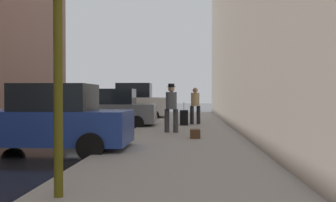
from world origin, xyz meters
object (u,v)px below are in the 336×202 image
Objects in this scene: rolling_suitcase at (184,118)px; duffel_bag at (195,134)px; traffic_light at (58,0)px; pedestrian_with_beanie at (171,105)px; fire_hydrant at (153,116)px; parked_blue_sedan at (49,121)px; parked_white_van at (132,103)px; pedestrian_in_tan_coat at (195,104)px; parked_gray_coupe at (110,110)px.

rolling_suitcase reaches higher than duffel_bag.
traffic_light is 7.61m from duffel_bag.
pedestrian_with_beanie is at bearing -96.79° from rolling_suitcase.
fire_hydrant is at bearing 107.25° from duffel_bag.
rolling_suitcase is at bearing 94.81° from duffel_bag.
fire_hydrant is 6.61m from duffel_bag.
traffic_light is (1.85, -4.52, 1.91)m from parked_blue_sedan.
parked_white_van is 9.87m from pedestrian_with_beanie.
pedestrian_in_tan_coat is 1.64× the size of rolling_suitcase.
rolling_suitcase is (1.52, -1.13, -0.01)m from fire_hydrant.
parked_white_van is (-0.00, 6.39, 0.18)m from parked_gray_coupe.
parked_blue_sedan is 9.56× the size of duffel_bag.
duffel_bag is (-0.09, -5.83, -0.81)m from pedestrian_in_tan_coat.
parked_white_van is at bearing 108.57° from duffel_bag.
parked_gray_coupe is 3.37m from rolling_suitcase.
pedestrian_with_beanie reaches higher than duffel_bag.
parked_gray_coupe is 2.48× the size of pedestrian_in_tan_coat.
traffic_light reaches higher than rolling_suitcase.
fire_hydrant is (1.80, 8.73, -0.35)m from parked_blue_sedan.
duffel_bag is at bearing -51.98° from parked_gray_coupe.
parked_white_van is 6.61m from pedestrian_in_tan_coat.
parked_blue_sedan is 1.17× the size of traffic_light.
rolling_suitcase is (0.41, 3.40, -0.65)m from pedestrian_with_beanie.
fire_hydrant is (1.80, -4.89, -0.54)m from parked_white_van.
fire_hydrant is 0.40× the size of pedestrian_with_beanie.
fire_hydrant is 1.90m from rolling_suitcase.
duffel_bag is (3.76, 2.42, -0.56)m from parked_blue_sedan.
parked_white_van reaches higher than fire_hydrant.
pedestrian_with_beanie reaches higher than pedestrian_in_tan_coat.
parked_blue_sedan is 5.12m from pedestrian_with_beanie.
parked_blue_sedan is at bearing -90.00° from parked_white_van.
pedestrian_in_tan_coat reaches higher than parked_gray_coupe.
pedestrian_in_tan_coat is 1.04m from rolling_suitcase.
parked_white_van is at bearing 107.22° from pedestrian_with_beanie.
rolling_suitcase is 2.36× the size of duffel_bag.
pedestrian_with_beanie reaches higher than rolling_suitcase.
traffic_light is (1.85, -11.75, 1.91)m from parked_gray_coupe.
pedestrian_with_beanie is 3.49m from rolling_suitcase.
parked_gray_coupe is at bearing 98.96° from traffic_light.
parked_blue_sedan is 4.51m from duffel_bag.
traffic_light reaches higher than parked_gray_coupe.
pedestrian_in_tan_coat reaches higher than parked_blue_sedan.
parked_white_van reaches higher than pedestrian_in_tan_coat.
duffel_bag is (1.96, -6.31, -0.21)m from fire_hydrant.
traffic_light is at bearing -81.04° from parked_gray_coupe.
parked_gray_coupe is at bearing 133.89° from pedestrian_with_beanie.
traffic_light is 8.93m from pedestrian_with_beanie.
pedestrian_with_beanie reaches higher than parked_blue_sedan.
pedestrian_with_beanie is at bearing 55.18° from parked_blue_sedan.
traffic_light is 12.42m from rolling_suitcase.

